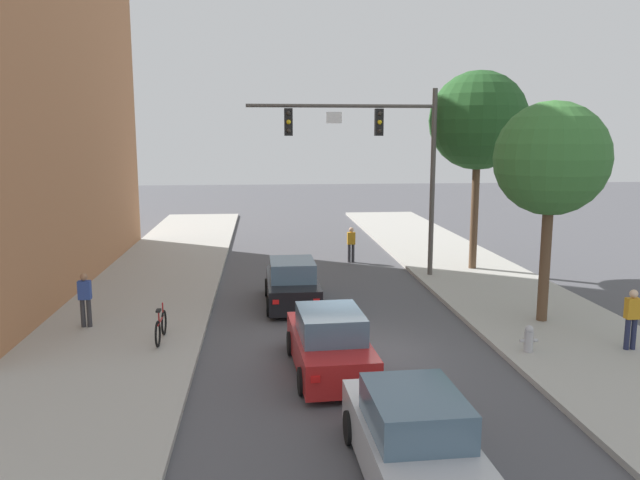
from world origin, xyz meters
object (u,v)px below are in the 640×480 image
(car_lead_black, at_px, (292,285))
(car_following_red, at_px, (329,344))
(bicycle_leaning, at_px, (161,327))
(traffic_signal_mast, at_px, (380,146))
(pedestrian_crossing_road, at_px, (351,243))
(car_third_silver, at_px, (412,439))
(pedestrian_sidewalk_right_walker, at_px, (632,316))
(street_tree_nearest, at_px, (551,159))
(fire_hydrant, at_px, (529,339))
(pedestrian_sidewalk_left_walker, at_px, (85,297))
(street_tree_second, at_px, (478,121))

(car_lead_black, bearing_deg, car_following_red, -84.49)
(car_following_red, distance_m, bicycle_leaning, 5.05)
(traffic_signal_mast, bearing_deg, pedestrian_crossing_road, 99.78)
(car_lead_black, distance_m, bicycle_leaning, 5.49)
(car_following_red, height_order, car_third_silver, same)
(pedestrian_crossing_road, relative_size, bicycle_leaning, 0.93)
(pedestrian_crossing_road, bearing_deg, pedestrian_sidewalk_right_walker, -66.44)
(pedestrian_crossing_road, bearing_deg, car_following_red, -100.54)
(traffic_signal_mast, distance_m, pedestrian_sidewalk_right_walker, 11.51)
(car_third_silver, relative_size, pedestrian_crossing_road, 2.61)
(traffic_signal_mast, bearing_deg, pedestrian_sidewalk_right_walker, -61.87)
(traffic_signal_mast, xyz_separation_m, car_third_silver, (-2.24, -14.82, -4.66))
(street_tree_nearest, bearing_deg, traffic_signal_mast, 120.40)
(pedestrian_crossing_road, xyz_separation_m, street_tree_nearest, (4.49, -10.14, 4.19))
(fire_hydrant, bearing_deg, street_tree_nearest, 58.92)
(pedestrian_sidewalk_right_walker, height_order, fire_hydrant, pedestrian_sidewalk_right_walker)
(bicycle_leaning, relative_size, fire_hydrant, 2.46)
(fire_hydrant, bearing_deg, pedestrian_sidewalk_left_walker, 164.79)
(fire_hydrant, height_order, street_tree_nearest, street_tree_nearest)
(pedestrian_crossing_road, distance_m, pedestrian_sidewalk_right_walker, 14.10)
(pedestrian_crossing_road, xyz_separation_m, pedestrian_sidewalk_right_walker, (5.63, -12.92, 0.15))
(traffic_signal_mast, distance_m, pedestrian_crossing_road, 5.72)
(fire_hydrant, height_order, street_tree_second, street_tree_second)
(traffic_signal_mast, xyz_separation_m, pedestrian_sidewalk_left_walker, (-9.98, -5.99, -4.32))
(pedestrian_sidewalk_left_walker, bearing_deg, fire_hydrant, -15.21)
(pedestrian_sidewalk_left_walker, bearing_deg, bicycle_leaning, -31.83)
(traffic_signal_mast, distance_m, car_following_red, 11.34)
(pedestrian_crossing_road, relative_size, pedestrian_sidewalk_right_walker, 1.00)
(pedestrian_sidewalk_right_walker, bearing_deg, bicycle_leaning, 171.36)
(fire_hydrant, relative_size, street_tree_nearest, 0.11)
(pedestrian_crossing_road, bearing_deg, bicycle_leaning, -122.24)
(pedestrian_sidewalk_left_walker, bearing_deg, car_lead_black, 20.92)
(bicycle_leaning, relative_size, street_tree_nearest, 0.27)
(pedestrian_sidewalk_left_walker, distance_m, street_tree_nearest, 14.45)
(car_following_red, xyz_separation_m, pedestrian_sidewalk_right_walker, (8.13, 0.46, 0.34))
(pedestrian_sidewalk_left_walker, height_order, street_tree_second, street_tree_second)
(traffic_signal_mast, bearing_deg, street_tree_nearest, -59.60)
(car_third_silver, height_order, street_tree_nearest, street_tree_nearest)
(pedestrian_sidewalk_left_walker, bearing_deg, car_third_silver, -48.78)
(traffic_signal_mast, bearing_deg, bicycle_leaning, -135.23)
(fire_hydrant, bearing_deg, bicycle_leaning, 169.48)
(traffic_signal_mast, xyz_separation_m, car_following_red, (-3.10, -9.87, -4.66))
(pedestrian_sidewalk_left_walker, relative_size, bicycle_leaning, 0.93)
(pedestrian_sidewalk_right_walker, bearing_deg, street_tree_nearest, 112.35)
(fire_hydrant, bearing_deg, pedestrian_crossing_road, 102.59)
(car_following_red, distance_m, pedestrian_sidewalk_right_walker, 8.15)
(car_lead_black, relative_size, pedestrian_sidewalk_left_walker, 2.60)
(street_tree_nearest, relative_size, street_tree_second, 0.80)
(car_following_red, distance_m, pedestrian_crossing_road, 13.62)
(car_third_silver, xyz_separation_m, street_tree_nearest, (6.12, 8.20, 4.38))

